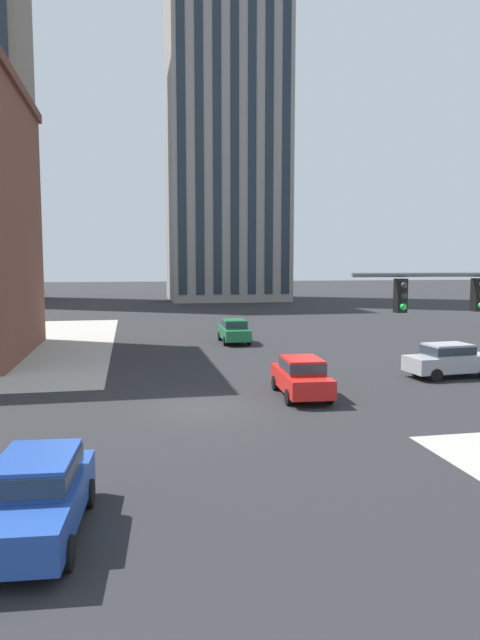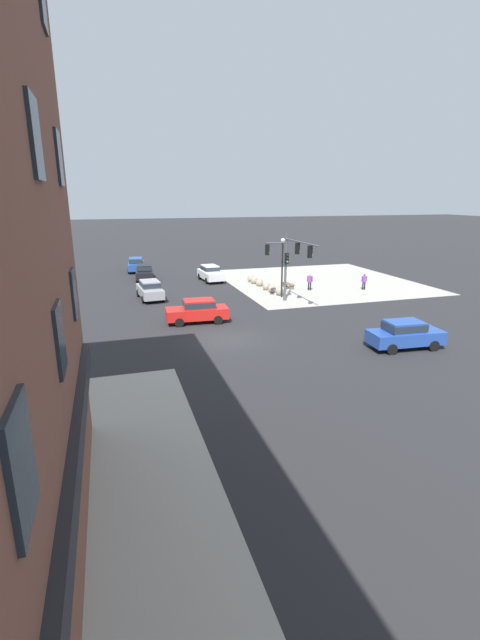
% 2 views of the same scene
% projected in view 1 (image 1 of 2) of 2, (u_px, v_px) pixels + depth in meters
% --- Properties ---
extents(ground_plane, '(320.00, 320.00, 0.00)m').
position_uv_depth(ground_plane, '(205.00, 408.00, 21.93)').
color(ground_plane, '#262628').
extents(car_main_northbound_near, '(2.08, 4.49, 1.68)m').
position_uv_depth(car_main_northbound_near, '(301.00, 375.00, 23.68)').
color(car_main_northbound_near, red).
rests_on(car_main_northbound_near, ground).
extents(car_main_northbound_far, '(1.97, 4.44, 1.68)m').
position_uv_depth(car_main_northbound_far, '(234.00, 330.00, 39.90)').
color(car_main_northbound_far, '#1E6B3D').
rests_on(car_main_northbound_far, ground).
extents(car_main_southbound_far, '(4.53, 2.17, 1.68)m').
position_uv_depth(car_main_southbound_far, '(449.00, 359.00, 27.78)').
color(car_main_southbound_far, '#99999E').
rests_on(car_main_southbound_far, ground).
extents(car_main_mid, '(2.14, 4.52, 1.68)m').
position_uv_depth(car_main_mid, '(37.00, 493.00, 11.52)').
color(car_main_mid, '#23479E').
rests_on(car_main_mid, ground).
extents(residential_tower_skyline_right, '(17.85, 16.27, 63.78)m').
position_uv_depth(residential_tower_skyline_right, '(225.00, 91.00, 85.78)').
color(residential_tower_skyline_right, gray).
rests_on(residential_tower_skyline_right, ground).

